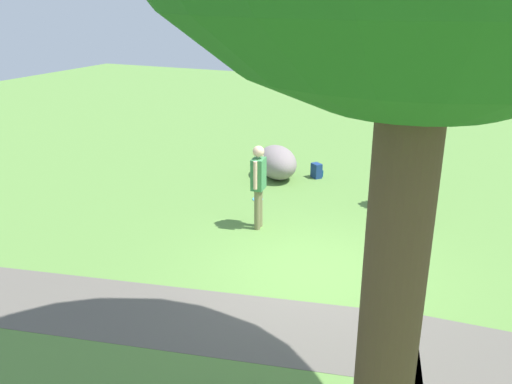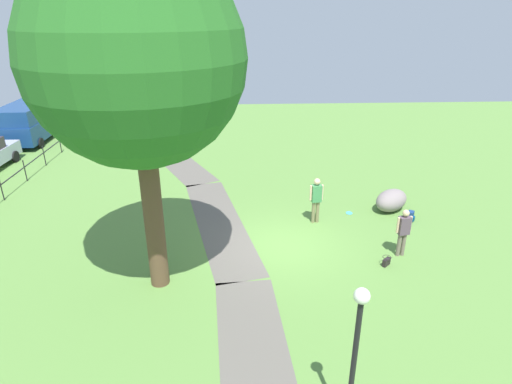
{
  "view_description": "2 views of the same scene",
  "coord_description": "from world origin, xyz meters",
  "px_view_note": "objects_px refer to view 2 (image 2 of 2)",
  "views": [
    {
      "loc": [
        -2.49,
        8.03,
        4.61
      ],
      "look_at": [
        1.08,
        0.09,
        1.41
      ],
      "focal_mm": 37.28,
      "sensor_mm": 36.0,
      "label": 1
    },
    {
      "loc": [
        -12.51,
        1.56,
        7.46
      ],
      "look_at": [
        1.28,
        0.86,
        1.49
      ],
      "focal_mm": 29.51,
      "sensor_mm": 36.0,
      "label": 2
    }
  ],
  "objects_px": {
    "lamp_post": "(355,349)",
    "delivery_van": "(29,121)",
    "large_shade_tree": "(137,60)",
    "woman_with_handbag": "(403,229)",
    "backpack_by_boulder": "(411,216)",
    "handbag_on_grass": "(386,261)",
    "frisbee_on_grass": "(349,213)",
    "lawn_boulder": "(391,200)",
    "man_near_boulder": "(316,197)"
  },
  "relations": [
    {
      "from": "handbag_on_grass",
      "to": "frisbee_on_grass",
      "type": "height_order",
      "value": "handbag_on_grass"
    },
    {
      "from": "handbag_on_grass",
      "to": "delivery_van",
      "type": "bearing_deg",
      "value": 49.28
    },
    {
      "from": "large_shade_tree",
      "to": "woman_with_handbag",
      "type": "distance_m",
      "value": 9.47
    },
    {
      "from": "frisbee_on_grass",
      "to": "lamp_post",
      "type": "bearing_deg",
      "value": 165.15
    },
    {
      "from": "lamp_post",
      "to": "delivery_van",
      "type": "height_order",
      "value": "lamp_post"
    },
    {
      "from": "large_shade_tree",
      "to": "backpack_by_boulder",
      "type": "distance_m",
      "value": 11.47
    },
    {
      "from": "woman_with_handbag",
      "to": "backpack_by_boulder",
      "type": "relative_size",
      "value": 4.16
    },
    {
      "from": "large_shade_tree",
      "to": "frisbee_on_grass",
      "type": "height_order",
      "value": "large_shade_tree"
    },
    {
      "from": "lamp_post",
      "to": "frisbee_on_grass",
      "type": "distance_m",
      "value": 9.92
    },
    {
      "from": "lamp_post",
      "to": "woman_with_handbag",
      "type": "relative_size",
      "value": 2.0
    },
    {
      "from": "lawn_boulder",
      "to": "woman_with_handbag",
      "type": "relative_size",
      "value": 1.11
    },
    {
      "from": "handbag_on_grass",
      "to": "lamp_post",
      "type": "bearing_deg",
      "value": 154.29
    },
    {
      "from": "frisbee_on_grass",
      "to": "woman_with_handbag",
      "type": "bearing_deg",
      "value": -164.69
    },
    {
      "from": "lawn_boulder",
      "to": "delivery_van",
      "type": "distance_m",
      "value": 21.78
    },
    {
      "from": "backpack_by_boulder",
      "to": "frisbee_on_grass",
      "type": "height_order",
      "value": "backpack_by_boulder"
    },
    {
      "from": "lamp_post",
      "to": "delivery_van",
      "type": "xyz_separation_m",
      "value": [
        20.52,
        14.6,
        -0.8
      ]
    },
    {
      "from": "backpack_by_boulder",
      "to": "delivery_van",
      "type": "bearing_deg",
      "value": 58.27
    },
    {
      "from": "delivery_van",
      "to": "large_shade_tree",
      "type": "bearing_deg",
      "value": -146.38
    },
    {
      "from": "large_shade_tree",
      "to": "handbag_on_grass",
      "type": "height_order",
      "value": "large_shade_tree"
    },
    {
      "from": "handbag_on_grass",
      "to": "large_shade_tree",
      "type": "bearing_deg",
      "value": 94.51
    },
    {
      "from": "man_near_boulder",
      "to": "large_shade_tree",
      "type": "bearing_deg",
      "value": 124.38
    },
    {
      "from": "lamp_post",
      "to": "backpack_by_boulder",
      "type": "bearing_deg",
      "value": -28.45
    },
    {
      "from": "frisbee_on_grass",
      "to": "delivery_van",
      "type": "bearing_deg",
      "value": 56.92
    },
    {
      "from": "handbag_on_grass",
      "to": "lawn_boulder",
      "type": "bearing_deg",
      "value": -20.93
    },
    {
      "from": "lawn_boulder",
      "to": "backpack_by_boulder",
      "type": "bearing_deg",
      "value": -156.11
    },
    {
      "from": "handbag_on_grass",
      "to": "delivery_van",
      "type": "xyz_separation_m",
      "value": [
        14.9,
        17.31,
        1.12
      ]
    },
    {
      "from": "man_near_boulder",
      "to": "frisbee_on_grass",
      "type": "xyz_separation_m",
      "value": [
        0.69,
        -1.51,
        -1.04
      ]
    },
    {
      "from": "lamp_post",
      "to": "lawn_boulder",
      "type": "bearing_deg",
      "value": -23.77
    },
    {
      "from": "frisbee_on_grass",
      "to": "large_shade_tree",
      "type": "bearing_deg",
      "value": 122.35
    },
    {
      "from": "large_shade_tree",
      "to": "woman_with_handbag",
      "type": "height_order",
      "value": "large_shade_tree"
    },
    {
      "from": "woman_with_handbag",
      "to": "handbag_on_grass",
      "type": "xyz_separation_m",
      "value": [
        -0.58,
        0.65,
        -0.82
      ]
    },
    {
      "from": "woman_with_handbag",
      "to": "frisbee_on_grass",
      "type": "bearing_deg",
      "value": 15.31
    },
    {
      "from": "frisbee_on_grass",
      "to": "handbag_on_grass",
      "type": "bearing_deg",
      "value": -176.67
    },
    {
      "from": "backpack_by_boulder",
      "to": "frisbee_on_grass",
      "type": "bearing_deg",
      "value": 70.3
    },
    {
      "from": "lamp_post",
      "to": "woman_with_handbag",
      "type": "distance_m",
      "value": 7.14
    },
    {
      "from": "large_shade_tree",
      "to": "delivery_van",
      "type": "height_order",
      "value": "large_shade_tree"
    },
    {
      "from": "large_shade_tree",
      "to": "handbag_on_grass",
      "type": "bearing_deg",
      "value": -85.49
    },
    {
      "from": "large_shade_tree",
      "to": "delivery_van",
      "type": "distance_m",
      "value": 19.24
    },
    {
      "from": "large_shade_tree",
      "to": "woman_with_handbag",
      "type": "bearing_deg",
      "value": -81.63
    },
    {
      "from": "lamp_post",
      "to": "backpack_by_boulder",
      "type": "height_order",
      "value": "lamp_post"
    },
    {
      "from": "man_near_boulder",
      "to": "delivery_van",
      "type": "distance_m",
      "value": 19.55
    },
    {
      "from": "woman_with_handbag",
      "to": "handbag_on_grass",
      "type": "distance_m",
      "value": 1.2
    },
    {
      "from": "delivery_van",
      "to": "man_near_boulder",
      "type": "bearing_deg",
      "value": -127.2
    },
    {
      "from": "lamp_post",
      "to": "backpack_by_boulder",
      "type": "relative_size",
      "value": 8.31
    },
    {
      "from": "woman_with_handbag",
      "to": "frisbee_on_grass",
      "type": "xyz_separation_m",
      "value": [
        3.19,
        0.87,
        -0.95
      ]
    },
    {
      "from": "backpack_by_boulder",
      "to": "delivery_van",
      "type": "distance_m",
      "value": 22.68
    },
    {
      "from": "man_near_boulder",
      "to": "handbag_on_grass",
      "type": "distance_m",
      "value": 3.64
    },
    {
      "from": "lawn_boulder",
      "to": "handbag_on_grass",
      "type": "height_order",
      "value": "lawn_boulder"
    },
    {
      "from": "lamp_post",
      "to": "woman_with_handbag",
      "type": "bearing_deg",
      "value": -28.46
    },
    {
      "from": "lamp_post",
      "to": "delivery_van",
      "type": "distance_m",
      "value": 25.2
    }
  ]
}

